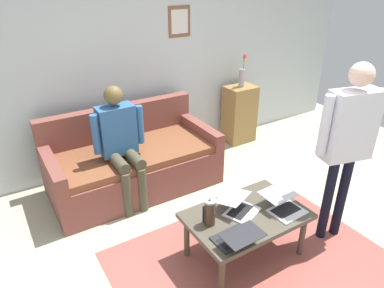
# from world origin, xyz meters

# --- Properties ---
(ground_plane) EXTENTS (7.68, 7.68, 0.00)m
(ground_plane) POSITION_xyz_m (0.00, 0.00, 0.00)
(ground_plane) COLOR #B1AE92
(area_rug) EXTENTS (2.27, 1.61, 0.01)m
(area_rug) POSITION_xyz_m (-0.12, 0.08, 0.00)
(area_rug) COLOR #9C5047
(area_rug) RESTS_ON ground_plane
(back_wall) EXTENTS (7.04, 0.11, 2.70)m
(back_wall) POSITION_xyz_m (-0.00, -2.20, 1.35)
(back_wall) COLOR silver
(back_wall) RESTS_ON ground_plane
(couch) EXTENTS (1.87, 0.94, 0.88)m
(couch) POSITION_xyz_m (0.26, -1.59, 0.30)
(couch) COLOR brown
(couch) RESTS_ON ground_plane
(coffee_table) EXTENTS (1.01, 0.66, 0.45)m
(coffee_table) POSITION_xyz_m (-0.12, -0.02, 0.40)
(coffee_table) COLOR #4B4437
(coffee_table) RESTS_ON ground_plane
(laptop_left) EXTENTS (0.38, 0.40, 0.14)m
(laptop_left) POSITION_xyz_m (-0.08, -0.09, 0.49)
(laptop_left) COLOR silver
(laptop_left) RESTS_ON coffee_table
(laptop_center) EXTENTS (0.32, 0.32, 0.12)m
(laptop_center) POSITION_xyz_m (0.16, 0.20, 0.49)
(laptop_center) COLOR #28282D
(laptop_center) RESTS_ON coffee_table
(laptop_right) EXTENTS (0.30, 0.36, 0.13)m
(laptop_right) POSITION_xyz_m (-0.43, 0.10, 0.49)
(laptop_right) COLOR silver
(laptop_right) RESTS_ON coffee_table
(french_press) EXTENTS (0.11, 0.09, 0.26)m
(french_press) POSITION_xyz_m (0.22, -0.08, 0.56)
(french_press) COLOR #4C3323
(french_press) RESTS_ON coffee_table
(side_shelf) EXTENTS (0.42, 0.32, 0.83)m
(side_shelf) POSITION_xyz_m (-1.54, -1.91, 0.41)
(side_shelf) COLOR olive
(side_shelf) RESTS_ON ground_plane
(flower_vase) EXTENTS (0.08, 0.09, 0.46)m
(flower_vase) POSITION_xyz_m (-1.55, -1.90, 0.99)
(flower_vase) COLOR #A59FA9
(flower_vase) RESTS_ON side_shelf
(person_standing) EXTENTS (0.58, 0.28, 1.67)m
(person_standing) POSITION_xyz_m (-0.98, 0.20, 1.07)
(person_standing) COLOR black
(person_standing) RESTS_ON ground_plane
(person_seated) EXTENTS (0.55, 0.51, 1.28)m
(person_seated) POSITION_xyz_m (0.45, -1.36, 0.73)
(person_seated) COLOR #4A4634
(person_seated) RESTS_ON ground_plane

